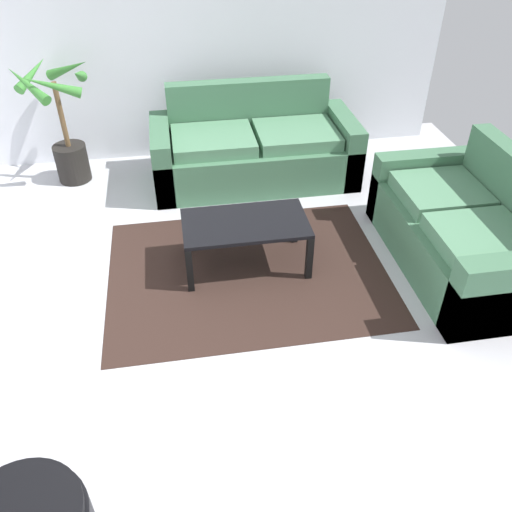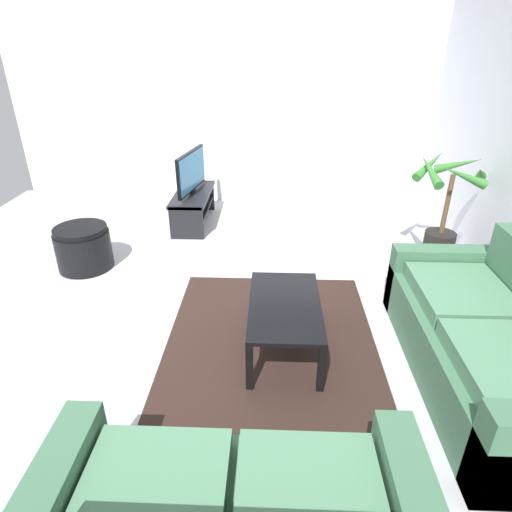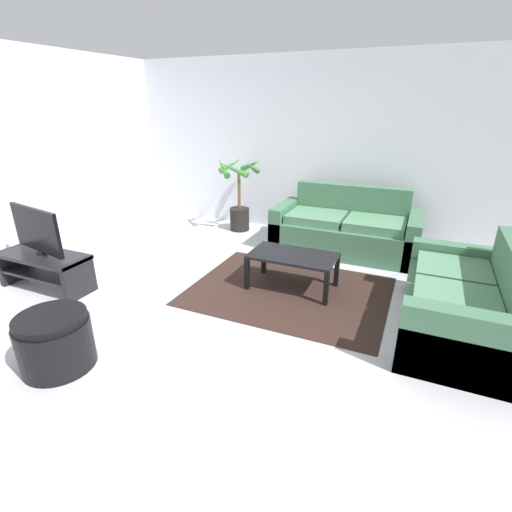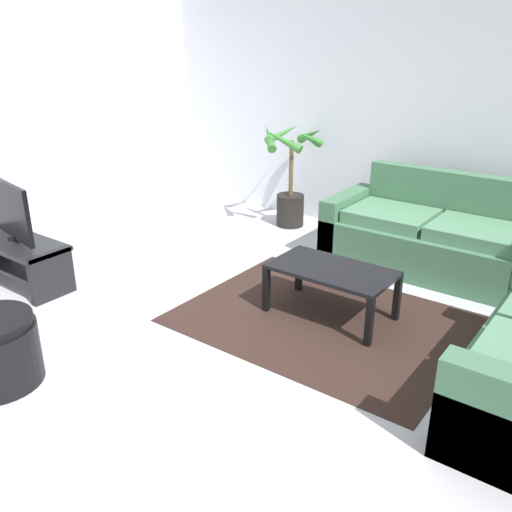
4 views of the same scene
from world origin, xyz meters
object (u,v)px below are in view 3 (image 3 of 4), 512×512
at_px(tv_stand, 45,266).
at_px(tv, 37,230).
at_px(ottoman, 55,341).
at_px(couch_main, 345,231).
at_px(potted_palm, 239,200).
at_px(couch_loveseat, 460,304).
at_px(coffee_table, 293,259).

distance_m(tv_stand, tv, 0.43).
distance_m(tv, ottoman, 1.69).
bearing_deg(couch_main, tv, -138.22).
xyz_separation_m(tv_stand, ottoman, (1.31, -0.96, -0.05)).
bearing_deg(ottoman, potted_palm, 93.46).
xyz_separation_m(potted_palm, ottoman, (0.23, -3.81, -0.29)).
relative_size(tv_stand, ottoman, 1.92).
bearing_deg(tv_stand, tv, 79.64).
distance_m(couch_loveseat, ottoman, 3.52).
bearing_deg(tv, couch_main, 41.78).
xyz_separation_m(couch_main, couch_loveseat, (1.40, -1.70, -0.00)).
xyz_separation_m(tv, coffee_table, (2.60, 1.16, -0.35)).
height_order(couch_main, coffee_table, couch_main).
height_order(tv_stand, potted_palm, potted_palm).
relative_size(couch_main, tv, 2.27).
bearing_deg(coffee_table, potted_palm, 131.94).
bearing_deg(tv_stand, potted_palm, 69.30).
bearing_deg(couch_loveseat, ottoman, -148.24).
bearing_deg(potted_palm, ottoman, -86.54).
bearing_deg(couch_main, couch_loveseat, -50.43).
relative_size(couch_loveseat, potted_palm, 1.41).
xyz_separation_m(couch_loveseat, potted_palm, (-3.23, 1.95, 0.23)).
xyz_separation_m(tv_stand, potted_palm, (1.08, 2.85, 0.25)).
xyz_separation_m(couch_loveseat, ottoman, (-3.00, -1.85, -0.07)).
distance_m(coffee_table, potted_palm, 2.28).
bearing_deg(couch_main, potted_palm, 172.00).
bearing_deg(coffee_table, couch_main, 78.04).
distance_m(tv_stand, coffee_table, 2.84).
xyz_separation_m(couch_loveseat, tv, (-4.30, -0.89, 0.41)).
height_order(couch_loveseat, coffee_table, couch_loveseat).
height_order(coffee_table, potted_palm, potted_palm).
bearing_deg(tv_stand, couch_loveseat, 11.76).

